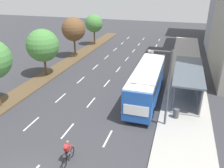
{
  "coord_description": "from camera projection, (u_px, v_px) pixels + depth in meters",
  "views": [
    {
      "loc": [
        8.14,
        -7.97,
        11.13
      ],
      "look_at": [
        1.48,
        13.72,
        1.2
      ],
      "focal_mm": 36.57,
      "sensor_mm": 36.0,
      "label": 1
    }
  ],
  "objects": [
    {
      "name": "median_strip",
      "position": [
        61.0,
        67.0,
        33.36
      ],
      "size": [
        2.6,
        52.0,
        0.12
      ],
      "primitive_type": "cube",
      "color": "brown",
      "rests_on": "ground"
    },
    {
      "name": "bus",
      "position": [
        147.0,
        81.0,
        23.42
      ],
      "size": [
        2.54,
        11.29,
        3.37
      ],
      "color": "#2356B2",
      "rests_on": "ground"
    },
    {
      "name": "trash_bin",
      "position": [
        176.0,
        113.0,
        20.34
      ],
      "size": [
        0.52,
        0.52,
        0.85
      ],
      "primitive_type": "cylinder",
      "color": "#4C4C51",
      "rests_on": "sidewalk_right"
    },
    {
      "name": "sidewalk_right",
      "position": [
        186.0,
        80.0,
        28.63
      ],
      "size": [
        4.5,
        52.0,
        0.15
      ],
      "primitive_type": "cube",
      "color": "#ADAAA3",
      "rests_on": "ground"
    },
    {
      "name": "lane_divider_left",
      "position": [
        89.0,
        73.0,
        31.21
      ],
      "size": [
        0.14,
        48.99,
        0.01
      ],
      "color": "white",
      "rests_on": "ground"
    },
    {
      "name": "median_tree_third",
      "position": [
        43.0,
        46.0,
        28.76
      ],
      "size": [
        4.13,
        4.13,
        6.01
      ],
      "color": "brown",
      "rests_on": "median_strip"
    },
    {
      "name": "median_tree_fifth",
      "position": [
        94.0,
        23.0,
        43.99
      ],
      "size": [
        3.4,
        3.4,
        5.82
      ],
      "color": "brown",
      "rests_on": "median_strip"
    },
    {
      "name": "median_tree_fourth",
      "position": [
        74.0,
        29.0,
        36.19
      ],
      "size": [
        3.77,
        3.77,
        6.38
      ],
      "color": "brown",
      "rests_on": "median_strip"
    },
    {
      "name": "streetlight",
      "position": [
        167.0,
        84.0,
        18.11
      ],
      "size": [
        1.91,
        0.24,
        6.5
      ],
      "color": "#4C4C51",
      "rests_on": "sidewalk_right"
    },
    {
      "name": "lane_divider_center",
      "position": [
        113.0,
        76.0,
        30.26
      ],
      "size": [
        0.14,
        48.99,
        0.01
      ],
      "color": "white",
      "rests_on": "ground"
    },
    {
      "name": "bus_shelter",
      "position": [
        190.0,
        80.0,
        24.1
      ],
      "size": [
        2.9,
        9.56,
        2.86
      ],
      "color": "gray",
      "rests_on": "sidewalk_right"
    },
    {
      "name": "cyclist",
      "position": [
        68.0,
        153.0,
        15.25
      ],
      "size": [
        0.46,
        1.82,
        1.71
      ],
      "color": "black",
      "rests_on": "ground"
    },
    {
      "name": "lane_divider_right",
      "position": [
        139.0,
        79.0,
        29.32
      ],
      "size": [
        0.14,
        48.99,
        0.01
      ],
      "color": "white",
      "rests_on": "ground"
    }
  ]
}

